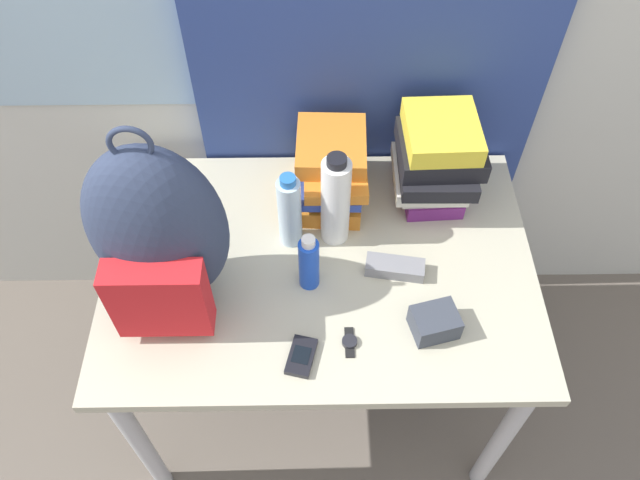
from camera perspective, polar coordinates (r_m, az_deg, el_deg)
The scene contains 11 objects.
desk at distance 1.71m, azimuth 0.00°, elevation -3.93°, with size 1.12×0.78×0.74m.
backpack at distance 1.43m, azimuth -14.55°, elevation 0.39°, with size 0.31×0.26×0.55m.
book_stack_left at distance 1.70m, azimuth 0.91°, elevation 6.43°, with size 0.20×0.28×0.21m.
book_stack_center at distance 1.71m, azimuth 10.52°, elevation 7.22°, with size 0.23×0.25×0.26m.
water_bottle at distance 1.59m, azimuth -2.79°, elevation 2.62°, with size 0.06×0.06×0.24m.
sports_bottle at distance 1.58m, azimuth 1.43°, elevation 3.62°, with size 0.08×0.08×0.29m.
sunscreen_bottle at distance 1.53m, azimuth -1.02°, elevation -2.11°, with size 0.05×0.05×0.18m.
cell_phone at distance 1.48m, azimuth -1.71°, elevation -10.60°, with size 0.08×0.11×0.02m.
sunglasses_case at distance 1.61m, azimuth 6.86°, elevation -2.51°, with size 0.16×0.08×0.04m.
camera_pouch at distance 1.52m, azimuth 10.44°, elevation -7.41°, with size 0.12×0.11×0.06m.
wristwatch at distance 1.51m, azimuth 2.71°, elevation -9.29°, with size 0.04×0.08×0.01m.
Camera 1 is at (-0.01, -0.55, 2.07)m, focal length 35.00 mm.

